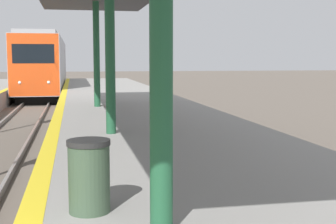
{
  "coord_description": "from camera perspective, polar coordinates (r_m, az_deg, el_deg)",
  "views": [
    {
      "loc": [
        2.15,
        -2.99,
        2.63
      ],
      "look_at": [
        6.05,
        16.32,
        0.41
      ],
      "focal_mm": 50.0,
      "sensor_mm": 36.0,
      "label": 1
    }
  ],
  "objects": [
    {
      "name": "train",
      "position": [
        37.41,
        -14.78,
        5.57
      ],
      "size": [
        2.83,
        21.07,
        4.33
      ],
      "color": "black",
      "rests_on": "ground"
    },
    {
      "name": "trash_bin",
      "position": [
        5.36,
        -9.59,
        -7.68
      ],
      "size": [
        0.49,
        0.49,
        0.82
      ],
      "color": "#384C38",
      "rests_on": "platform_right"
    }
  ]
}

